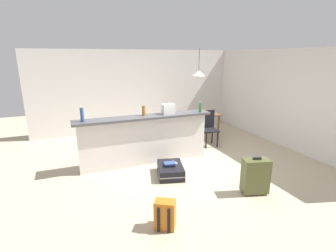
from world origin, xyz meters
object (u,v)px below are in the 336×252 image
at_px(bottle_blue, 82,115).
at_px(suitcase_upright_olive, 255,176).
at_px(grocery_bag, 168,109).
at_px(pendant_lamp, 199,73).
at_px(bottle_amber, 144,111).
at_px(suitcase_flat_black, 170,170).
at_px(book_stack, 170,164).
at_px(bottle_green, 200,107).
at_px(dining_chair_near_partition, 208,126).
at_px(backpack_orange, 165,215).
at_px(dining_table, 198,117).

xyz_separation_m(bottle_blue, suitcase_upright_olive, (2.63, -1.91, -0.89)).
height_order(grocery_bag, pendant_lamp, pendant_lamp).
height_order(bottle_blue, bottle_amber, bottle_blue).
xyz_separation_m(suitcase_flat_black, book_stack, (0.00, 0.00, 0.14)).
xyz_separation_m(bottle_green, pendant_lamp, (0.56, 1.15, 0.68)).
bearing_deg(dining_chair_near_partition, pendant_lamp, 97.39).
distance_m(bottle_blue, backpack_orange, 2.56).
height_order(pendant_lamp, suitcase_upright_olive, pendant_lamp).
bearing_deg(book_stack, suitcase_flat_black, -127.70).
bearing_deg(bottle_blue, bottle_amber, 2.76).
bearing_deg(suitcase_upright_olive, book_stack, 132.92).
xyz_separation_m(bottle_blue, dining_table, (3.15, 1.16, -0.57)).
distance_m(dining_chair_near_partition, book_stack, 2.09).
bearing_deg(pendant_lamp, suitcase_flat_black, -130.66).
height_order(bottle_amber, suitcase_upright_olive, bottle_amber).
xyz_separation_m(bottle_amber, bottle_green, (1.29, -0.13, -0.00)).
xyz_separation_m(dining_chair_near_partition, suitcase_upright_olive, (-0.53, -2.47, -0.19)).
bearing_deg(suitcase_flat_black, suitcase_upright_olive, -47.00).
distance_m(dining_chair_near_partition, suitcase_flat_black, 2.12).
bearing_deg(dining_table, bottle_green, -116.32).
distance_m(suitcase_upright_olive, book_stack, 1.60).
xyz_separation_m(bottle_amber, backpack_orange, (-0.39, -2.25, -0.99)).
relative_size(dining_chair_near_partition, suitcase_upright_olive, 1.39).
distance_m(grocery_bag, book_stack, 1.23).
bearing_deg(dining_table, grocery_bag, -139.91).
relative_size(pendant_lamp, book_stack, 2.47).
height_order(bottle_amber, book_stack, bottle_amber).
bearing_deg(book_stack, suitcase_upright_olive, -47.08).
xyz_separation_m(bottle_amber, suitcase_upright_olive, (1.38, -1.97, -0.86)).
distance_m(backpack_orange, book_stack, 1.61).
bearing_deg(suitcase_upright_olive, bottle_blue, 144.03).
distance_m(grocery_bag, suitcase_flat_black, 1.34).
xyz_separation_m(bottle_blue, backpack_orange, (0.86, -2.19, -1.01)).
distance_m(pendant_lamp, book_stack, 2.88).
relative_size(grocery_bag, backpack_orange, 0.62).
xyz_separation_m(backpack_orange, book_stack, (0.68, 1.46, 0.05)).
bearing_deg(book_stack, dining_chair_near_partition, 38.73).
height_order(suitcase_flat_black, suitcase_upright_olive, suitcase_upright_olive).
xyz_separation_m(bottle_blue, bottle_green, (2.54, -0.07, -0.03)).
distance_m(bottle_blue, pendant_lamp, 3.34).
height_order(backpack_orange, book_stack, backpack_orange).
xyz_separation_m(bottle_blue, pendant_lamp, (3.09, 1.07, 0.65)).
xyz_separation_m(pendant_lamp, suitcase_upright_olive, (-0.46, -2.98, -1.54)).
relative_size(dining_chair_near_partition, book_stack, 3.07).
xyz_separation_m(dining_table, suitcase_upright_olive, (-0.51, -3.07, -0.32)).
xyz_separation_m(grocery_bag, book_stack, (-0.25, -0.75, -0.94)).
bearing_deg(grocery_bag, bottle_green, -7.12).
relative_size(bottle_green, dining_chair_near_partition, 0.23).
bearing_deg(backpack_orange, suitcase_flat_black, 65.10).
relative_size(bottle_green, dining_table, 0.19).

